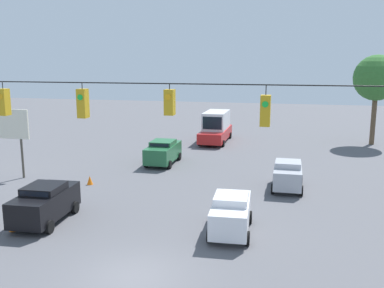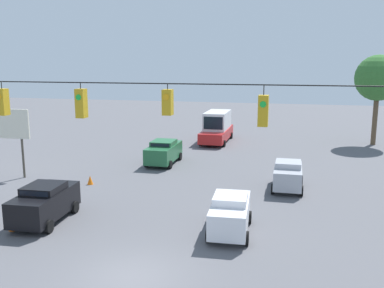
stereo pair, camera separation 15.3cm
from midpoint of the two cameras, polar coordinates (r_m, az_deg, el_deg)
ground_plane at (r=17.26m, az=-8.12°, el=-17.17°), size 140.00×140.00×0.00m
overhead_signal_span at (r=15.26m, az=-9.08°, el=-0.08°), size 21.37×0.38×8.29m
sedan_white_crossing_near at (r=20.78m, az=5.00°, el=-9.13°), size 2.10×4.20×1.87m
sedan_silver_oncoming_far at (r=28.11m, az=12.49°, el=-4.00°), size 1.94×3.82×1.84m
sedan_black_parked_shoulder at (r=23.27m, az=-19.18°, el=-7.39°), size 2.29×4.45×1.95m
box_truck_red_withflow_deep at (r=43.57m, az=3.11°, el=2.28°), size 2.60×7.10×3.07m
sedan_green_withflow_far at (r=34.26m, az=-4.00°, el=-1.02°), size 2.14×4.60×1.88m
traffic_cone_nearest at (r=22.87m, az=-22.97°, el=-9.90°), size 0.40×0.40×0.59m
traffic_cone_second at (r=24.97m, az=-19.04°, el=-7.86°), size 0.40×0.40×0.59m
traffic_cone_third at (r=27.15m, az=-16.52°, el=-6.20°), size 0.40×0.40×0.59m
traffic_cone_fourth at (r=29.43m, az=-13.61°, el=-4.71°), size 0.40×0.40×0.59m
roadside_billboard at (r=32.78m, az=-24.23°, el=2.00°), size 4.32×0.16×4.85m
tree_horizon_left at (r=45.14m, az=23.32°, el=8.05°), size 4.40×4.40×8.73m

